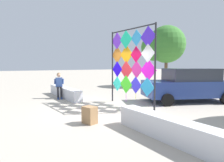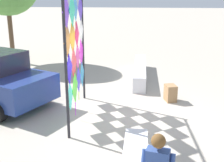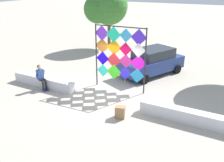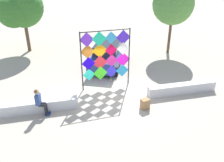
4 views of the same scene
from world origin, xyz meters
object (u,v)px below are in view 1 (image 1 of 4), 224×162
kite_display_rack (131,61)px  parked_car (188,85)px  seated_vendor (59,84)px  tree_broadleaf (164,45)px  cardboard_box_large (90,115)px

kite_display_rack → parked_car: size_ratio=0.74×
seated_vendor → parked_car: parked_car is taller
kite_display_rack → tree_broadleaf: size_ratio=0.66×
cardboard_box_large → tree_broadleaf: tree_broadleaf is taller
seated_vendor → tree_broadleaf: size_ratio=0.27×
seated_vendor → parked_car: (4.44, 5.18, 0.02)m
kite_display_rack → tree_broadleaf: tree_broadleaf is taller
cardboard_box_large → tree_broadleaf: bearing=122.2°
seated_vendor → cardboard_box_large: (5.13, -0.65, -0.55)m
seated_vendor → tree_broadleaf: (-1.45, 9.79, 2.73)m
seated_vendor → parked_car: 6.82m
parked_car → cardboard_box_large: parked_car is taller
kite_display_rack → tree_broadleaf: (-5.14, 7.68, 1.54)m
parked_car → tree_broadleaf: bearing=141.9°
seated_vendor → kite_display_rack: bearing=29.8°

